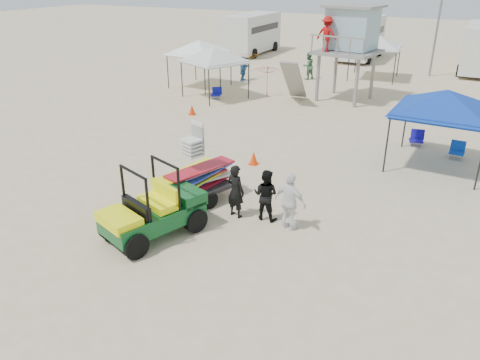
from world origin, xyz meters
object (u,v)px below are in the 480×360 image
at_px(canopy_blue, 447,94).
at_px(surf_trailer, 197,174).
at_px(man_left, 236,191).
at_px(lifeguard_tower, 348,32).
at_px(utility_cart, 151,205).

bearing_deg(canopy_blue, surf_trailer, -134.45).
bearing_deg(man_left, lifeguard_tower, -73.55).
xyz_separation_m(surf_trailer, man_left, (1.52, -0.30, -0.12)).
height_order(utility_cart, canopy_blue, canopy_blue).
xyz_separation_m(utility_cart, man_left, (1.52, 2.04, -0.13)).
relative_size(utility_cart, man_left, 1.82).
relative_size(surf_trailer, man_left, 1.62).
xyz_separation_m(surf_trailer, lifeguard_tower, (0.61, 14.65, 2.72)).
bearing_deg(surf_trailer, canopy_blue, 45.55).
bearing_deg(lifeguard_tower, surf_trailer, -92.37).
height_order(surf_trailer, lifeguard_tower, lifeguard_tower).
bearing_deg(utility_cart, surf_trailer, 89.81).
relative_size(surf_trailer, canopy_blue, 0.79).
distance_m(utility_cart, surf_trailer, 2.34).
distance_m(utility_cart, man_left, 2.55).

